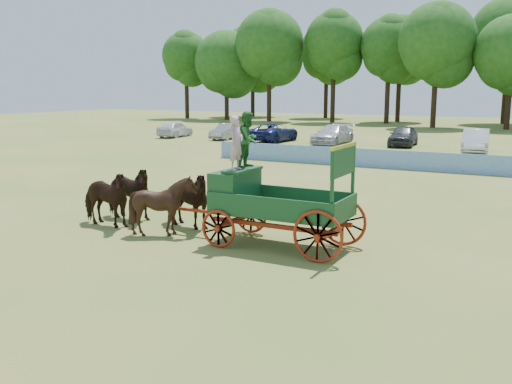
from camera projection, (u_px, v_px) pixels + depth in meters
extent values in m
plane|color=olive|center=(316.00, 260.00, 14.91)|extent=(160.00, 160.00, 0.00)
imported|color=black|center=(104.00, 198.00, 18.43)|extent=(2.24, 1.10, 1.86)
imported|color=black|center=(127.00, 193.00, 19.38)|extent=(2.23, 1.07, 1.86)
imported|color=black|center=(164.00, 205.00, 17.31)|extent=(1.99, 1.85, 1.86)
imported|color=black|center=(185.00, 199.00, 18.26)|extent=(2.35, 1.39, 1.86)
cube|color=#A12F10|center=(235.00, 220.00, 16.82)|extent=(0.12, 2.00, 0.12)
cube|color=#A12F10|center=(331.00, 232.00, 15.42)|extent=(0.12, 2.00, 0.12)
cube|color=#A12F10|center=(272.00, 226.00, 15.62)|extent=(3.80, 0.10, 0.12)
cube|color=#A12F10|center=(289.00, 218.00, 16.57)|extent=(3.80, 0.10, 0.12)
cube|color=#A12F10|center=(210.00, 212.00, 17.21)|extent=(2.80, 0.09, 0.09)
cube|color=#174724|center=(281.00, 212.00, 16.05)|extent=(3.80, 1.80, 0.10)
cube|color=#174724|center=(267.00, 207.00, 15.23)|extent=(3.80, 0.06, 0.55)
cube|color=#174724|center=(294.00, 197.00, 16.76)|extent=(3.80, 0.06, 0.55)
cube|color=#174724|center=(345.00, 208.00, 15.12)|extent=(0.06, 1.80, 0.55)
cube|color=#174724|center=(235.00, 189.00, 16.65)|extent=(0.85, 1.70, 1.05)
cube|color=#174724|center=(243.00, 170.00, 16.43)|extent=(0.55, 1.50, 0.08)
cube|color=#174724|center=(224.00, 194.00, 16.86)|extent=(0.10, 1.60, 0.65)
cube|color=#174724|center=(229.00, 205.00, 16.83)|extent=(0.55, 1.60, 0.06)
cube|color=#174724|center=(332.00, 189.00, 14.34)|extent=(0.08, 0.08, 1.80)
cube|color=#174724|center=(353.00, 180.00, 15.73)|extent=(0.08, 0.08, 1.80)
cube|color=#174724|center=(344.00, 161.00, 14.93)|extent=(0.07, 1.75, 0.75)
cube|color=gold|center=(344.00, 146.00, 14.86)|extent=(0.08, 1.80, 0.09)
cube|color=gold|center=(342.00, 161.00, 14.95)|extent=(0.02, 1.30, 0.12)
torus|color=#A12F10|center=(218.00, 229.00, 16.00)|extent=(1.09, 0.09, 1.09)
torus|color=#A12F10|center=(251.00, 216.00, 17.65)|extent=(1.09, 0.09, 1.09)
torus|color=#A12F10|center=(318.00, 237.00, 14.58)|extent=(1.39, 0.09, 1.39)
torus|color=#A12F10|center=(343.00, 221.00, 16.23)|extent=(1.39, 0.09, 1.39)
imported|color=#CD9DA9|center=(236.00, 143.00, 15.98)|extent=(0.36, 0.56, 1.52)
imported|color=#235C22|center=(248.00, 139.00, 16.58)|extent=(0.61, 0.79, 1.62)
cube|color=#1F5DA9|center=(426.00, 161.00, 30.88)|extent=(26.00, 0.08, 1.05)
imported|color=silver|center=(175.00, 129.00, 52.28)|extent=(2.15, 4.47, 1.47)
imported|color=gray|center=(227.00, 131.00, 50.03)|extent=(1.68, 4.20, 1.36)
imported|color=navy|center=(274.00, 133.00, 47.69)|extent=(2.62, 5.53, 1.53)
imported|color=silver|center=(333.00, 134.00, 45.82)|extent=(2.30, 5.33, 1.53)
imported|color=#333338|center=(403.00, 136.00, 44.16)|extent=(2.31, 4.82, 1.59)
imported|color=silver|center=(476.00, 141.00, 39.72)|extent=(2.19, 5.04, 1.61)
cylinder|color=#382314|center=(187.00, 101.00, 84.26)|extent=(0.60, 0.60, 4.95)
sphere|color=#174B14|center=(186.00, 55.00, 83.06)|extent=(6.95, 6.95, 6.95)
cylinder|color=#382314|center=(227.00, 104.00, 80.44)|extent=(0.60, 0.60, 4.32)
sphere|color=#174B14|center=(226.00, 62.00, 79.39)|extent=(8.82, 8.82, 8.82)
cylinder|color=#382314|center=(269.00, 101.00, 76.55)|extent=(0.60, 0.60, 5.54)
sphere|color=#174B14|center=(269.00, 44.00, 75.21)|extent=(9.06, 9.06, 9.06)
cylinder|color=#382314|center=(333.00, 101.00, 74.39)|extent=(0.60, 0.60, 5.63)
sphere|color=#174B14|center=(334.00, 41.00, 73.02)|extent=(7.53, 7.53, 7.53)
cylinder|color=#382314|center=(387.00, 103.00, 72.16)|extent=(0.60, 0.60, 5.24)
sphere|color=#174B14|center=(389.00, 45.00, 70.90)|extent=(7.17, 7.17, 7.17)
cylinder|color=#382314|center=(434.00, 104.00, 64.45)|extent=(0.60, 0.60, 5.22)
sphere|color=#174B14|center=(437.00, 41.00, 63.19)|extent=(8.54, 8.54, 8.54)
cylinder|color=#382314|center=(508.00, 109.00, 61.52)|extent=(0.60, 0.60, 4.44)
sphere|color=#174B14|center=(512.00, 52.00, 60.45)|extent=(7.98, 7.98, 7.98)
cylinder|color=#382314|center=(253.00, 100.00, 89.55)|extent=(0.60, 0.60, 5.07)
sphere|color=#174B14|center=(253.00, 56.00, 88.33)|extent=(9.81, 9.81, 9.81)
cylinder|color=#382314|center=(326.00, 100.00, 85.37)|extent=(0.60, 0.60, 5.37)
sphere|color=#174B14|center=(327.00, 50.00, 84.08)|extent=(7.91, 7.91, 7.91)
cylinder|color=#382314|center=(398.00, 102.00, 75.74)|extent=(0.60, 0.60, 5.31)
sphere|color=#174B14|center=(401.00, 47.00, 74.46)|extent=(7.75, 7.75, 7.75)
cylinder|color=#382314|center=(504.00, 100.00, 71.10)|extent=(0.60, 0.60, 5.84)
sphere|color=#174B14|center=(510.00, 35.00, 69.68)|extent=(9.62, 9.62, 9.62)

